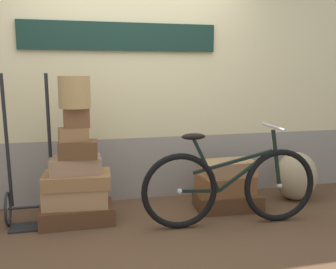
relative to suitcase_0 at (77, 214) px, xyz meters
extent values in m
cube|color=#513823|center=(0.64, -0.20, -0.11)|extent=(9.10, 5.20, 0.06)
cube|color=gray|center=(0.64, 0.65, 0.27)|extent=(7.10, 0.20, 0.70)
cube|color=beige|center=(0.64, 0.65, 1.45)|extent=(7.10, 0.20, 1.67)
cube|color=#142D23|center=(0.52, 0.53, 1.71)|extent=(2.07, 0.04, 0.29)
cube|color=#4C2D19|center=(0.00, 0.00, 0.00)|extent=(0.69, 0.41, 0.17)
cube|color=#9E754C|center=(0.00, 0.01, 0.18)|extent=(0.63, 0.40, 0.19)
cube|color=olive|center=(0.01, 0.03, 0.33)|extent=(0.65, 0.45, 0.13)
cube|color=#937051|center=(0.00, 0.02, 0.47)|extent=(0.47, 0.27, 0.15)
cube|color=brown|center=(0.03, -0.02, 0.63)|extent=(0.37, 0.24, 0.16)
cube|color=olive|center=(0.00, 0.00, 0.77)|extent=(0.28, 0.19, 0.12)
cube|color=brown|center=(0.03, -0.01, 0.93)|extent=(0.24, 0.16, 0.18)
cube|color=#4C2D19|center=(1.55, 0.01, 0.00)|extent=(0.71, 0.49, 0.17)
cube|color=brown|center=(1.53, 0.02, 0.18)|extent=(0.58, 0.43, 0.20)
cube|color=#9E754C|center=(1.55, 0.03, 0.35)|extent=(0.57, 0.35, 0.15)
cylinder|color=#A8844C|center=(0.02, 0.01, 1.16)|extent=(0.29, 0.29, 0.29)
torus|color=black|center=(-0.63, 0.08, 0.08)|extent=(0.03, 0.32, 0.32)
torus|color=black|center=(-0.19, 0.08, 0.08)|extent=(0.03, 0.32, 0.32)
cylinder|color=black|center=(-0.41, 0.08, 0.08)|extent=(0.43, 0.02, 0.02)
cylinder|color=black|center=(-0.60, 0.08, 0.71)|extent=(0.03, 0.17, 1.25)
cylinder|color=black|center=(-0.22, 0.08, 0.71)|extent=(0.03, 0.17, 1.25)
cube|color=black|center=(-0.41, -0.03, -0.08)|extent=(0.39, 0.22, 0.02)
ellipsoid|color=#9E8966|center=(2.41, 0.09, 0.19)|extent=(0.47, 0.40, 0.54)
torus|color=black|center=(0.91, -0.38, 0.27)|extent=(0.71, 0.10, 0.71)
sphere|color=#B2B2B7|center=(0.91, -0.38, 0.27)|extent=(0.05, 0.05, 0.05)
torus|color=black|center=(1.89, -0.44, 0.27)|extent=(0.71, 0.10, 0.71)
sphere|color=#B2B2B7|center=(1.89, -0.44, 0.27)|extent=(0.05, 0.05, 0.05)
cube|color=black|center=(1.54, -0.42, 0.43)|extent=(0.53, 0.06, 0.38)
cube|color=black|center=(1.16, -0.39, 0.50)|extent=(0.27, 0.04, 0.51)
cube|color=black|center=(1.10, -0.39, 0.26)|extent=(0.37, 0.05, 0.05)
cube|color=black|center=(1.42, -0.41, 0.52)|extent=(0.77, 0.07, 0.21)
cube|color=black|center=(1.84, -0.43, 0.54)|extent=(0.12, 0.03, 0.55)
ellipsoid|color=black|center=(1.04, -0.39, 0.77)|extent=(0.23, 0.10, 0.06)
cylinder|color=#A5A5AD|center=(1.80, -0.43, 0.84)|extent=(0.05, 0.46, 0.02)
camera|label=1|loc=(-0.02, -3.65, 1.34)|focal=41.50mm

